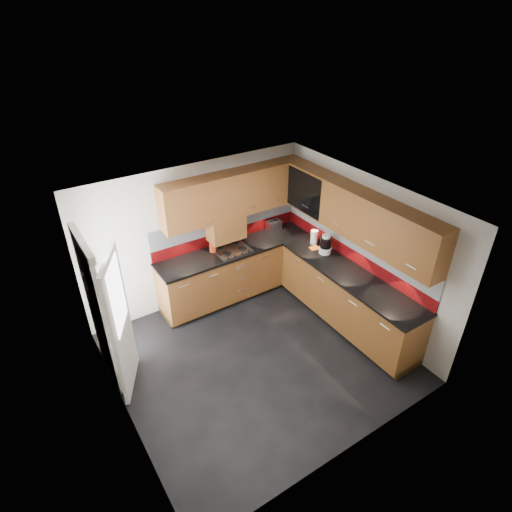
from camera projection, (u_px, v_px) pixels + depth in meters
room at (258, 272)px, 5.45m from camera, size 4.00×3.80×2.64m
base_cabinets at (288, 286)px, 7.01m from camera, size 2.70×3.20×0.95m
countertop at (289, 261)px, 6.74m from camera, size 2.72×3.22×0.04m
backsplash at (293, 236)px, 6.85m from camera, size 2.70×3.20×0.54m
upper_cabinets at (298, 204)px, 6.39m from camera, size 2.50×3.20×0.72m
extractor_hood at (226, 228)px, 6.94m from camera, size 0.60×0.33×0.40m
glass_cabinet at (311, 189)px, 6.80m from camera, size 0.32×0.80×0.66m
back_door at (108, 318)px, 5.40m from camera, size 0.42×1.19×2.04m
gas_hob at (232, 249)px, 6.99m from camera, size 0.56×0.49×0.04m
utensil_pot at (213, 246)px, 6.92m from camera, size 0.11×0.11×0.40m
toaster at (274, 226)px, 7.54m from camera, size 0.26×0.16×0.19m
food_processor at (326, 245)px, 6.85m from camera, size 0.20×0.20×0.33m
paper_towel at (314, 237)px, 7.11m from camera, size 0.15×0.15×0.24m
orange_cloth at (314, 248)px, 7.04m from camera, size 0.17×0.15×0.02m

